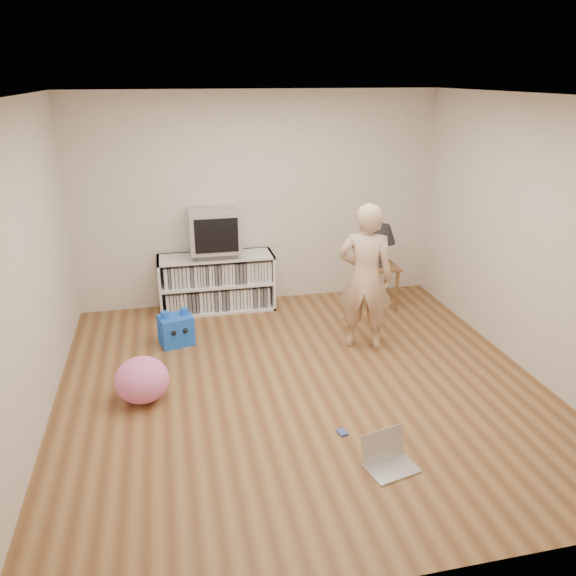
# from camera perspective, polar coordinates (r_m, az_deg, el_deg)

# --- Properties ---
(ground) EXTENTS (4.50, 4.50, 0.00)m
(ground) POSITION_cam_1_polar(r_m,az_deg,el_deg) (5.40, 1.37, -9.83)
(ground) COLOR brown
(ground) RESTS_ON ground
(walls) EXTENTS (4.52, 4.52, 2.60)m
(walls) POSITION_cam_1_polar(r_m,az_deg,el_deg) (4.86, 1.50, 3.44)
(walls) COLOR beige
(walls) RESTS_ON ground
(ceiling) EXTENTS (4.50, 4.50, 0.01)m
(ceiling) POSITION_cam_1_polar(r_m,az_deg,el_deg) (4.64, 1.66, 18.93)
(ceiling) COLOR white
(ceiling) RESTS_ON walls
(media_unit) EXTENTS (1.40, 0.45, 0.70)m
(media_unit) POSITION_cam_1_polar(r_m,az_deg,el_deg) (6.99, -7.25, 0.59)
(media_unit) COLOR white
(media_unit) RESTS_ON ground
(dvd_deck) EXTENTS (0.45, 0.35, 0.07)m
(dvd_deck) POSITION_cam_1_polar(r_m,az_deg,el_deg) (6.85, -7.39, 3.57)
(dvd_deck) COLOR gray
(dvd_deck) RESTS_ON media_unit
(crt_tv) EXTENTS (0.60, 0.53, 0.50)m
(crt_tv) POSITION_cam_1_polar(r_m,az_deg,el_deg) (6.77, -7.50, 5.86)
(crt_tv) COLOR #9B9BA0
(crt_tv) RESTS_ON dvd_deck
(side_table) EXTENTS (0.42, 0.42, 0.55)m
(side_table) POSITION_cam_1_polar(r_m,az_deg,el_deg) (7.05, 9.25, 1.24)
(side_table) COLOR brown
(side_table) RESTS_ON ground
(table_lamp) EXTENTS (0.34, 0.34, 0.52)m
(table_lamp) POSITION_cam_1_polar(r_m,az_deg,el_deg) (6.89, 9.51, 5.36)
(table_lamp) COLOR #333333
(table_lamp) RESTS_ON side_table
(person) EXTENTS (0.67, 0.57, 1.57)m
(person) POSITION_cam_1_polar(r_m,az_deg,el_deg) (5.86, 7.85, 1.06)
(person) COLOR beige
(person) RESTS_ON ground
(laptop) EXTENTS (0.42, 0.37, 0.25)m
(laptop) POSITION_cam_1_polar(r_m,az_deg,el_deg) (4.47, 10.06, -16.55)
(laptop) COLOR silver
(laptop) RESTS_ON ground
(playing_cards) EXTENTS (0.08, 0.10, 0.02)m
(playing_cards) POSITION_cam_1_polar(r_m,az_deg,el_deg) (4.77, 5.50, -14.40)
(playing_cards) COLOR #4059AB
(playing_cards) RESTS_ON ground
(plush_blue) EXTENTS (0.40, 0.35, 0.40)m
(plush_blue) POSITION_cam_1_polar(r_m,az_deg,el_deg) (6.21, -11.31, -4.15)
(plush_blue) COLOR blue
(plush_blue) RESTS_ON ground
(plush_pink) EXTENTS (0.54, 0.54, 0.41)m
(plush_pink) POSITION_cam_1_polar(r_m,az_deg,el_deg) (5.24, -14.61, -9.02)
(plush_pink) COLOR pink
(plush_pink) RESTS_ON ground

